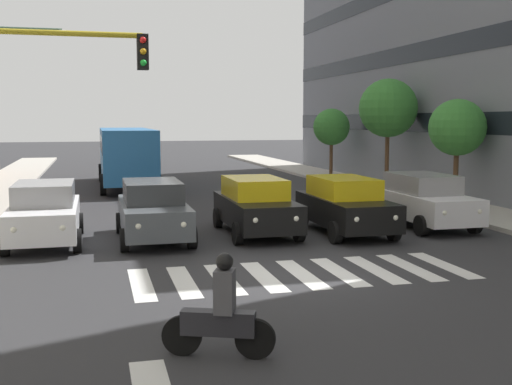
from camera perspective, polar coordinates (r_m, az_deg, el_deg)
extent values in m
plane|color=#2D2D30|center=(14.53, 4.14, -7.33)|extent=(180.00, 180.00, 0.00)
cube|color=black|center=(37.61, 19.23, 6.01)|extent=(11.35, 27.03, 0.90)
cube|color=black|center=(37.74, 19.43, 11.08)|extent=(11.35, 27.03, 0.90)
cube|color=silver|center=(16.01, 16.53, -6.26)|extent=(0.45, 2.80, 0.01)
cube|color=silver|center=(15.57, 13.67, -6.53)|extent=(0.45, 2.80, 0.01)
cube|color=silver|center=(15.18, 10.64, -6.80)|extent=(0.45, 2.80, 0.01)
cube|color=silver|center=(14.83, 7.47, -7.06)|extent=(0.45, 2.80, 0.01)
cube|color=silver|center=(14.53, 4.14, -7.31)|extent=(0.45, 2.80, 0.01)
cube|color=silver|center=(14.27, 0.68, -7.55)|extent=(0.45, 2.80, 0.01)
cube|color=silver|center=(14.07, -2.89, -7.76)|extent=(0.45, 2.80, 0.01)
cube|color=silver|center=(13.93, -6.56, -7.95)|extent=(0.45, 2.80, 0.01)
cube|color=silver|center=(13.84, -10.29, -8.11)|extent=(0.45, 2.80, 0.01)
cube|color=silver|center=(21.29, 14.92, -1.11)|extent=(1.80, 4.40, 0.80)
cube|color=gray|center=(21.38, 14.72, 0.82)|extent=(1.58, 2.46, 0.60)
cylinder|color=black|center=(20.58, 19.05, -2.63)|extent=(0.22, 0.64, 0.64)
cylinder|color=black|center=(19.66, 14.66, -2.90)|extent=(0.22, 0.64, 0.64)
cylinder|color=black|center=(23.03, 15.09, -1.54)|extent=(0.22, 0.64, 0.64)
cylinder|color=black|center=(22.21, 11.03, -1.73)|extent=(0.22, 0.64, 0.64)
sphere|color=white|center=(19.76, 19.43, -1.61)|extent=(0.18, 0.18, 0.18)
sphere|color=white|center=(19.15, 16.56, -1.76)|extent=(0.18, 0.18, 0.18)
cube|color=black|center=(19.58, 8.06, -1.60)|extent=(1.80, 4.40, 0.80)
cube|color=yellow|center=(19.68, 7.87, 0.50)|extent=(1.58, 2.46, 0.60)
cylinder|color=black|center=(18.71, 12.29, -3.31)|extent=(0.22, 0.64, 0.64)
cylinder|color=black|center=(17.99, 7.15, -3.61)|extent=(0.22, 0.64, 0.64)
cylinder|color=black|center=(21.31, 8.80, -2.04)|extent=(0.22, 0.64, 0.64)
cylinder|color=black|center=(20.68, 4.20, -2.24)|extent=(0.22, 0.64, 0.64)
sphere|color=white|center=(17.88, 12.40, -2.22)|extent=(0.18, 0.18, 0.18)
sphere|color=white|center=(17.39, 9.01, -2.39)|extent=(0.18, 0.18, 0.18)
cube|color=black|center=(19.24, 0.00, -1.68)|extent=(1.80, 4.40, 0.80)
cube|color=yellow|center=(19.35, -0.15, 0.45)|extent=(1.58, 2.46, 0.60)
cylinder|color=black|center=(18.18, 3.89, -3.46)|extent=(0.22, 0.64, 0.64)
cylinder|color=black|center=(17.71, -1.66, -3.72)|extent=(0.22, 0.64, 0.64)
cylinder|color=black|center=(20.92, 1.40, -2.12)|extent=(0.22, 0.64, 0.64)
cylinder|color=black|center=(20.51, -3.45, -2.31)|extent=(0.22, 0.64, 0.64)
sphere|color=white|center=(17.35, 3.61, -2.34)|extent=(0.18, 0.18, 0.18)
sphere|color=white|center=(17.03, -0.09, -2.50)|extent=(0.18, 0.18, 0.18)
cube|color=#474C51|center=(18.51, -9.23, -2.10)|extent=(1.80, 4.40, 0.80)
cube|color=#343639|center=(18.62, -9.32, 0.12)|extent=(1.58, 2.46, 0.60)
cylinder|color=black|center=(17.26, -5.78, -4.02)|extent=(0.22, 0.64, 0.64)
cylinder|color=black|center=(17.09, -11.77, -4.24)|extent=(0.22, 0.64, 0.64)
cylinder|color=black|center=(20.09, -7.02, -2.53)|extent=(0.22, 0.64, 0.64)
cylinder|color=black|center=(19.95, -12.16, -2.70)|extent=(0.22, 0.64, 0.64)
sphere|color=white|center=(16.45, -6.55, -2.86)|extent=(0.18, 0.18, 0.18)
sphere|color=white|center=(16.34, -10.56, -3.00)|extent=(0.18, 0.18, 0.18)
cube|color=silver|center=(18.74, -18.48, -2.25)|extent=(1.80, 4.40, 0.80)
cube|color=gray|center=(18.85, -18.52, -0.06)|extent=(1.58, 2.46, 0.60)
cylinder|color=black|center=(17.33, -15.79, -4.20)|extent=(0.22, 0.64, 0.64)
cylinder|color=black|center=(17.47, -21.72, -4.34)|extent=(0.22, 0.64, 0.64)
cylinder|color=black|center=(20.19, -15.60, -2.68)|extent=(0.22, 0.64, 0.64)
cylinder|color=black|center=(20.31, -20.69, -2.81)|extent=(0.22, 0.64, 0.64)
sphere|color=white|center=(16.57, -17.02, -3.04)|extent=(0.18, 0.18, 0.18)
sphere|color=white|center=(16.67, -20.99, -3.14)|extent=(0.18, 0.18, 0.18)
cube|color=#286BAD|center=(33.61, -11.63, 3.50)|extent=(2.50, 10.50, 2.50)
cube|color=black|center=(33.59, -11.65, 4.43)|extent=(2.52, 9.87, 0.80)
cylinder|color=black|center=(30.14, -8.85, 0.83)|extent=(0.28, 1.00, 1.00)
cylinder|color=black|center=(30.01, -13.61, 0.69)|extent=(0.28, 1.00, 1.00)
cylinder|color=black|center=(36.91, -9.88, 1.86)|extent=(0.28, 1.00, 1.00)
cylinder|color=black|center=(36.80, -13.77, 1.75)|extent=(0.28, 1.00, 1.00)
cylinder|color=black|center=(9.69, -6.69, -12.68)|extent=(0.59, 0.32, 0.60)
cylinder|color=black|center=(9.49, -0.07, -13.05)|extent=(0.59, 0.32, 0.60)
cube|color=#232328|center=(9.51, -3.42, -11.64)|extent=(1.11, 0.63, 0.36)
cube|color=#4C4C51|center=(9.35, -2.84, -8.87)|extent=(0.39, 0.44, 0.64)
sphere|color=black|center=(9.24, -2.85, -6.24)|extent=(0.26, 0.26, 0.26)
cylinder|color=#AD991E|center=(14.35, -18.19, 13.51)|extent=(3.89, 0.12, 0.12)
cube|color=black|center=(14.33, -10.17, 12.34)|extent=(0.24, 0.28, 0.76)
sphere|color=red|center=(14.21, -10.14, 13.36)|extent=(0.14, 0.14, 0.14)
sphere|color=orange|center=(14.18, -10.12, 12.40)|extent=(0.14, 0.14, 0.14)
sphere|color=green|center=(14.16, -10.10, 11.43)|extent=(0.14, 0.14, 0.14)
cylinder|color=#4C6B56|center=(24.42, -20.46, 13.68)|extent=(2.82, 0.10, 0.10)
ellipsoid|color=#B7BCC1|center=(24.31, -17.05, 13.60)|extent=(0.56, 0.28, 0.20)
cylinder|color=#513823|center=(26.32, 17.53, 1.58)|extent=(0.20, 0.20, 2.36)
sphere|color=#387F33|center=(26.23, 17.67, 5.60)|extent=(2.23, 2.23, 2.23)
cylinder|color=#513823|center=(30.97, 11.70, 3.10)|extent=(0.20, 0.20, 3.04)
sphere|color=#387F33|center=(30.92, 11.81, 7.45)|extent=(2.77, 2.77, 2.77)
cylinder|color=#513823|center=(37.51, 6.78, 3.18)|extent=(0.20, 0.20, 2.26)
sphere|color=#387F33|center=(37.45, 6.81, 5.89)|extent=(2.14, 2.14, 2.14)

